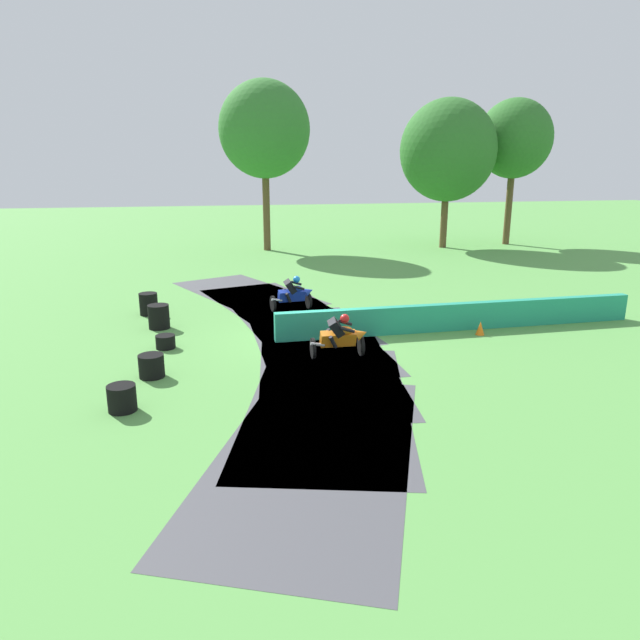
{
  "coord_description": "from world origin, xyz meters",
  "views": [
    {
      "loc": [
        -3.1,
        -16.93,
        5.34
      ],
      "look_at": [
        -0.01,
        -1.05,
        0.9
      ],
      "focal_mm": 32.15,
      "sensor_mm": 36.0,
      "label": 1
    }
  ],
  "objects": [
    {
      "name": "ground_plane",
      "position": [
        0.0,
        0.0,
        0.0
      ],
      "size": [
        120.0,
        120.0,
        0.0
      ],
      "primitive_type": "plane",
      "color": "#569947"
    },
    {
      "name": "track_asphalt",
      "position": [
        -0.66,
        -0.02,
        0.0
      ],
      "size": [
        7.01,
        22.64,
        0.01
      ],
      "color": "#47474C",
      "rests_on": "ground"
    },
    {
      "name": "safety_barrier",
      "position": [
        4.97,
        0.13,
        0.45
      ],
      "size": [
        12.43,
        0.61,
        0.9
      ],
      "primitive_type": "cube",
      "rotation": [
        0.0,
        0.0,
        -1.55
      ],
      "color": "#239375",
      "rests_on": "ground"
    },
    {
      "name": "motorcycle_lead_orange",
      "position": [
        0.42,
        -1.92,
        0.63
      ],
      "size": [
        1.68,
        0.87,
        1.42
      ],
      "color": "black",
      "rests_on": "ground"
    },
    {
      "name": "motorcycle_chase_blue",
      "position": [
        -0.08,
        3.73,
        0.64
      ],
      "size": [
        1.7,
        0.97,
        1.43
      ],
      "color": "black",
      "rests_on": "ground"
    },
    {
      "name": "tire_stack_near",
      "position": [
        -5.17,
        -4.5,
        0.3
      ],
      "size": [
        0.63,
        0.63,
        0.6
      ],
      "color": "black",
      "rests_on": "ground"
    },
    {
      "name": "tire_stack_mid_a",
      "position": [
        -4.71,
        -2.46,
        0.3
      ],
      "size": [
        0.65,
        0.65,
        0.6
      ],
      "color": "black",
      "rests_on": "ground"
    },
    {
      "name": "tire_stack_mid_b",
      "position": [
        -4.52,
        -0.07,
        0.2
      ],
      "size": [
        0.58,
        0.58,
        0.4
      ],
      "color": "black",
      "rests_on": "ground"
    },
    {
      "name": "tire_stack_far",
      "position": [
        -4.86,
        2.18,
        0.4
      ],
      "size": [
        0.7,
        0.7,
        0.8
      ],
      "color": "black",
      "rests_on": "ground"
    },
    {
      "name": "tire_stack_extra_a",
      "position": [
        -5.36,
        4.1,
        0.4
      ],
      "size": [
        0.65,
        0.65,
        0.8
      ],
      "color": "black",
      "rests_on": "ground"
    },
    {
      "name": "traffic_cone",
      "position": [
        5.34,
        -0.57,
        0.22
      ],
      "size": [
        0.28,
        0.28,
        0.44
      ],
      "primitive_type": "cone",
      "color": "orange",
      "rests_on": "ground"
    },
    {
      "name": "tree_far_left",
      "position": [
        16.84,
        19.05,
        6.85
      ],
      "size": [
        4.83,
        4.83,
        9.42
      ],
      "color": "brown",
      "rests_on": "ground"
    },
    {
      "name": "tree_far_right",
      "position": [
        0.55,
        19.36,
        7.29
      ],
      "size": [
        5.51,
        5.51,
        10.2
      ],
      "color": "brown",
      "rests_on": "ground"
    },
    {
      "name": "tree_mid_rise",
      "position": [
        11.98,
        18.38,
        6.1
      ],
      "size": [
        6.03,
        6.03,
        9.28
      ],
      "color": "brown",
      "rests_on": "ground"
    }
  ]
}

